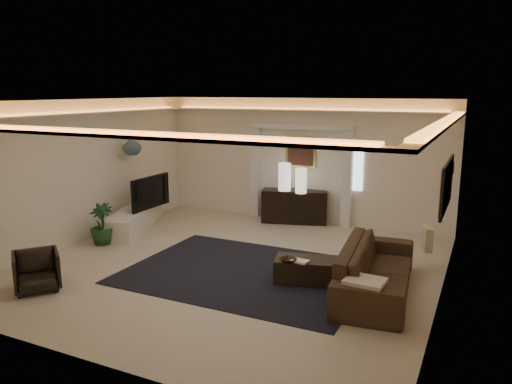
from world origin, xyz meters
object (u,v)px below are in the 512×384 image
at_px(coffee_table, 306,270).
at_px(sofa, 376,269).
at_px(console, 294,206).
at_px(armchair, 37,271).

bearing_deg(coffee_table, sofa, -11.80).
bearing_deg(console, coffee_table, -82.31).
bearing_deg(console, sofa, -67.85).
xyz_separation_m(console, coffee_table, (1.49, -3.34, -0.20)).
xyz_separation_m(coffee_table, armchair, (-3.69, -2.13, 0.10)).
xyz_separation_m(console, armchair, (-2.19, -5.48, -0.09)).
distance_m(console, coffee_table, 3.67).
xyz_separation_m(sofa, armchair, (-4.81, -2.19, -0.06)).
height_order(console, coffee_table, console).
relative_size(console, coffee_table, 1.52).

